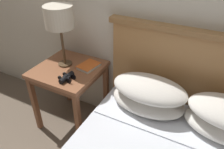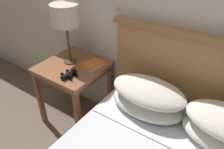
# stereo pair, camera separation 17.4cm
# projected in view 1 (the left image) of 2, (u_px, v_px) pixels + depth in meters

# --- Properties ---
(nightstand) EXTENTS (0.58, 0.58, 0.66)m
(nightstand) POSITION_uv_depth(u_px,v_px,m) (69.00, 76.00, 2.07)
(nightstand) COLOR brown
(nightstand) RESTS_ON ground_plane
(table_lamp) EXTENTS (0.25, 0.25, 0.55)m
(table_lamp) POSITION_uv_depth(u_px,v_px,m) (59.00, 18.00, 1.83)
(table_lamp) COLOR #4C3823
(table_lamp) RESTS_ON nightstand
(book_on_nightstand) EXTENTS (0.18, 0.22, 0.03)m
(book_on_nightstand) POSITION_uv_depth(u_px,v_px,m) (88.00, 66.00, 2.02)
(book_on_nightstand) COLOR silver
(book_on_nightstand) RESTS_ON nightstand
(binoculars_pair) EXTENTS (0.14, 0.16, 0.05)m
(binoculars_pair) POSITION_uv_depth(u_px,v_px,m) (67.00, 77.00, 1.85)
(binoculars_pair) COLOR black
(binoculars_pair) RESTS_ON nightstand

